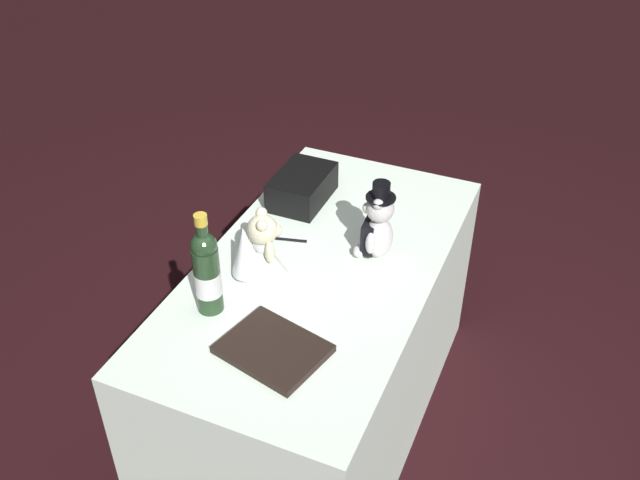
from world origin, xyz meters
TOP-DOWN VIEW (x-y plane):
  - ground_plane at (0.00, 0.00)m, footprint 12.00×12.00m
  - reception_table at (0.00, 0.00)m, footprint 1.42×0.74m
  - teddy_bear_groom at (-0.12, 0.15)m, footprint 0.14×0.13m
  - teddy_bear_bride at (0.13, -0.16)m, footprint 0.18×0.21m
  - champagne_bottle at (0.33, -0.22)m, footprint 0.08×0.08m
  - signing_pen at (-0.08, -0.14)m, footprint 0.04×0.13m
  - gift_case_black at (-0.34, -0.22)m, footprint 0.27×0.18m
  - guestbook at (0.42, 0.04)m, footprint 0.28×0.33m

SIDE VIEW (x-z plane):
  - ground_plane at x=0.00m, z-range 0.00..0.00m
  - reception_table at x=0.00m, z-range 0.00..0.76m
  - signing_pen at x=-0.08m, z-range 0.76..0.77m
  - guestbook at x=0.42m, z-range 0.76..0.78m
  - gift_case_black at x=-0.34m, z-range 0.76..0.87m
  - teddy_bear_bride at x=0.13m, z-range 0.74..0.98m
  - teddy_bear_groom at x=-0.12m, z-range 0.73..1.01m
  - champagne_bottle at x=0.33m, z-range 0.73..1.07m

